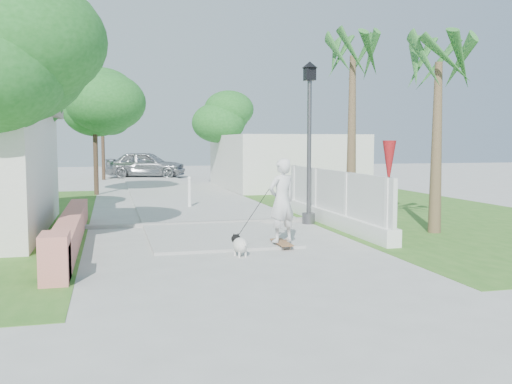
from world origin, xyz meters
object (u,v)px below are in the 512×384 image
object	(u,v)px
bollard	(189,191)
patio_umbrella	(389,164)
parked_car	(146,164)
dog	(240,244)
skateboarder	(269,207)
street_lamp	(309,136)

from	to	relation	value
bollard	patio_umbrella	world-z (taller)	patio_umbrella
bollard	parked_car	distance (m)	17.48
dog	parked_car	xyz separation A→B (m)	(-0.25, 25.92, 0.61)
patio_umbrella	skateboarder	size ratio (longest dim) A/B	1.21
patio_umbrella	skateboarder	xyz separation A→B (m)	(-3.98, -2.33, -0.79)
street_lamp	patio_umbrella	distance (m)	2.27
street_lamp	dog	xyz separation A→B (m)	(-2.85, -3.94, -2.19)
street_lamp	patio_umbrella	xyz separation A→B (m)	(1.90, -1.00, -0.74)
parked_car	patio_umbrella	bearing A→B (deg)	-150.41
street_lamp	dog	bearing A→B (deg)	-125.91
bollard	skateboarder	size ratio (longest dim) A/B	0.57
bollard	patio_umbrella	size ratio (longest dim) A/B	0.47
street_lamp	parked_car	world-z (taller)	street_lamp
parked_car	bollard	bearing A→B (deg)	-161.37
street_lamp	patio_umbrella	bearing A→B (deg)	-27.76
street_lamp	parked_car	distance (m)	22.25
patio_umbrella	parked_car	bearing A→B (deg)	102.29
patio_umbrella	parked_car	world-z (taller)	patio_umbrella
skateboarder	patio_umbrella	bearing A→B (deg)	-171.27
street_lamp	skateboarder	xyz separation A→B (m)	(-2.08, -3.33, -1.53)
patio_umbrella	dog	size ratio (longest dim) A/B	3.62
bollard	dog	size ratio (longest dim) A/B	1.71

